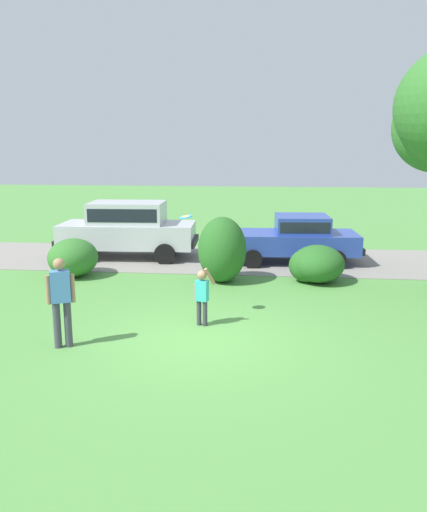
% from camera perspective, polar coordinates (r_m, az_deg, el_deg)
% --- Properties ---
extents(ground_plane, '(80.00, 80.00, 0.00)m').
position_cam_1_polar(ground_plane, '(10.39, -1.42, -9.28)').
color(ground_plane, '#518E42').
extents(driveway_strip, '(28.00, 4.40, 0.02)m').
position_cam_1_polar(driveway_strip, '(17.57, 1.68, -0.37)').
color(driveway_strip, gray).
rests_on(driveway_strip, ground).
extents(shrub_near_tree, '(1.44, 1.58, 1.12)m').
position_cam_1_polar(shrub_near_tree, '(15.79, -15.13, -0.27)').
color(shrub_near_tree, '#33702B').
rests_on(shrub_near_tree, ground).
extents(shrub_centre_left, '(1.36, 1.47, 1.85)m').
position_cam_1_polar(shrub_centre_left, '(14.52, 0.96, 0.70)').
color(shrub_centre_left, '#286023').
rests_on(shrub_centre_left, ground).
extents(shrub_centre, '(1.55, 1.58, 1.05)m').
position_cam_1_polar(shrub_centre, '(14.86, 11.06, -0.90)').
color(shrub_centre, '#286023').
rests_on(shrub_centre, ground).
extents(parked_sedan, '(4.49, 2.27, 1.56)m').
position_cam_1_polar(parked_sedan, '(17.20, 8.93, 2.07)').
color(parked_sedan, '#28429E').
rests_on(parked_sedan, ground).
extents(parked_suv, '(4.78, 2.26, 1.92)m').
position_cam_1_polar(parked_suv, '(17.91, -9.40, 3.19)').
color(parked_suv, silver).
rests_on(parked_suv, ground).
extents(child_thrower, '(0.47, 0.23, 1.29)m').
position_cam_1_polar(child_thrower, '(11.01, -1.28, -4.10)').
color(child_thrower, '#383842').
rests_on(child_thrower, ground).
extents(frisbee, '(0.28, 0.28, 0.09)m').
position_cam_1_polar(frisbee, '(11.07, -3.06, 4.32)').
color(frisbee, '#337FDB').
extents(adult_onlooker, '(0.50, 0.34, 1.74)m').
position_cam_1_polar(adult_onlooker, '(10.18, -16.41, -4.40)').
color(adult_onlooker, '#3F3F4C').
rests_on(adult_onlooker, ground).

